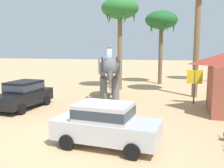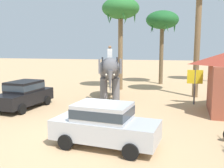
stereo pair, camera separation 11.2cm
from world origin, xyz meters
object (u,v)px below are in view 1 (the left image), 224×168
car_sedan_foreground (106,123)px  palm_tree_near_hut (120,11)px  signboard_yellow (195,79)px  car_parked_far_side (24,94)px  palm_tree_left_of_road (161,22)px  elephant_with_mahout (109,72)px

car_sedan_foreground → palm_tree_near_hut: palm_tree_near_hut is taller
signboard_yellow → car_parked_far_side: bearing=-162.1°
palm_tree_left_of_road → car_sedan_foreground: bearing=-95.1°
car_sedan_foreground → palm_tree_left_of_road: bearing=84.9°
elephant_with_mahout → palm_tree_near_hut: size_ratio=0.51×
palm_tree_near_hut → signboard_yellow: 9.16m
elephant_with_mahout → signboard_yellow: size_ratio=1.67×
car_parked_far_side → signboard_yellow: size_ratio=1.78×
car_parked_far_side → palm_tree_near_hut: bearing=60.8°
palm_tree_left_of_road → palm_tree_near_hut: bearing=-128.7°
signboard_yellow → palm_tree_near_hut: bearing=140.9°
car_parked_far_side → signboard_yellow: 11.03m
elephant_with_mahout → palm_tree_near_hut: (0.04, 4.01, 4.82)m
palm_tree_near_hut → palm_tree_left_of_road: (3.39, 4.24, -0.61)m
palm_tree_near_hut → signboard_yellow: palm_tree_near_hut is taller
elephant_with_mahout → palm_tree_near_hut: palm_tree_near_hut is taller
palm_tree_near_hut → elephant_with_mahout: bearing=-90.6°
elephant_with_mahout → signboard_yellow: 5.99m
car_parked_far_side → palm_tree_left_of_road: palm_tree_left_of_road is taller
palm_tree_near_hut → palm_tree_left_of_road: palm_tree_near_hut is taller
elephant_with_mahout → palm_tree_left_of_road: (3.44, 8.24, 4.20)m
car_sedan_foreground → palm_tree_near_hut: bearing=98.0°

